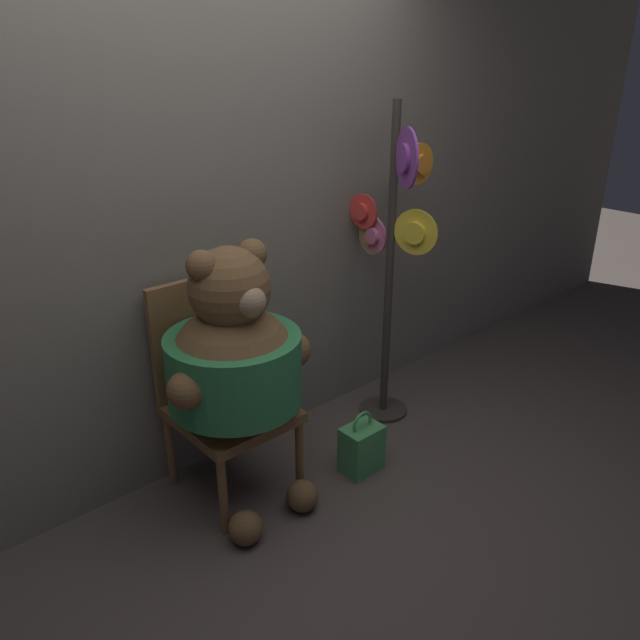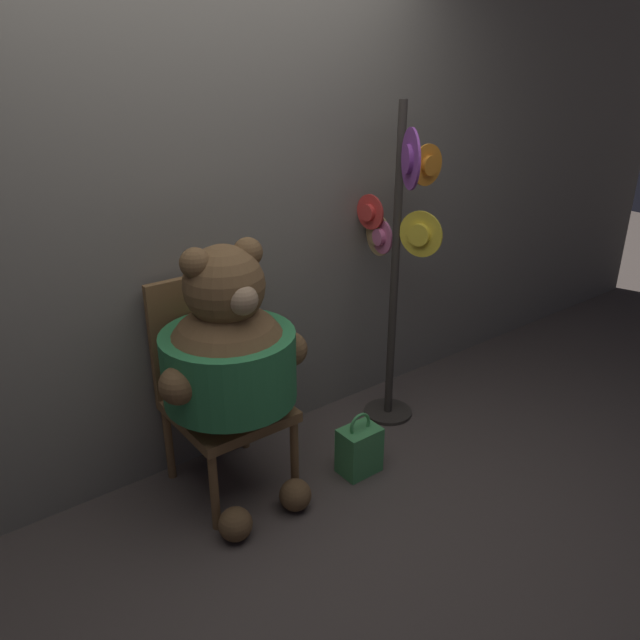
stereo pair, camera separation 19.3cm
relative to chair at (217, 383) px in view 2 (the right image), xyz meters
name	(u,v)px [view 2 (the right image)]	position (x,y,z in m)	size (l,w,h in m)	color
ground_plane	(286,501)	(0.13, -0.37, -0.52)	(14.00, 14.00, 0.00)	#4C423D
wall_back	(205,216)	(0.13, 0.25, 0.73)	(8.00, 0.10, 2.51)	slate
chair	(217,383)	(0.00, 0.00, 0.00)	(0.49, 0.52, 1.02)	brown
teddy_bear	(230,359)	(-0.02, -0.18, 0.21)	(0.71, 0.63, 1.25)	brown
hat_display_rack	(397,250)	(1.07, -0.09, 0.48)	(0.47, 0.58, 1.75)	#332D28
handbag_on_ground	(359,449)	(0.56, -0.40, -0.39)	(0.20, 0.15, 0.34)	#479E56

